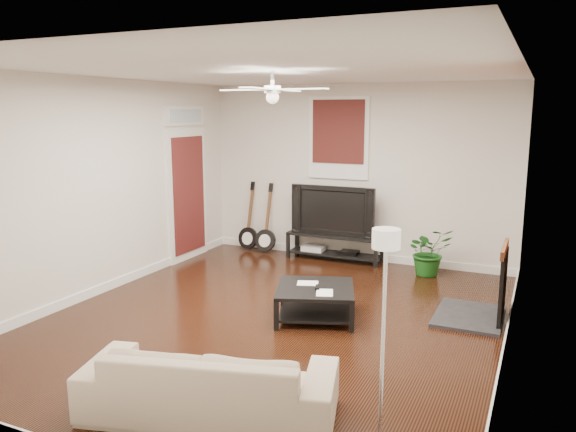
# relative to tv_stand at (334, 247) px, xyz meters

# --- Properties ---
(room) EXTENTS (5.01, 6.01, 2.81)m
(room) POSITION_rel_tv_stand_xyz_m (0.27, -2.78, 1.19)
(room) COLOR black
(room) RESTS_ON ground
(brick_accent) EXTENTS (0.02, 2.20, 2.80)m
(brick_accent) POSITION_rel_tv_stand_xyz_m (2.76, -1.78, 1.19)
(brick_accent) COLOR brown
(brick_accent) RESTS_ON floor
(fireplace) EXTENTS (0.80, 1.10, 0.92)m
(fireplace) POSITION_rel_tv_stand_xyz_m (2.47, -1.78, 0.25)
(fireplace) COLOR black
(fireplace) RESTS_ON floor
(window_back) EXTENTS (1.00, 0.06, 1.30)m
(window_back) POSITION_rel_tv_stand_xyz_m (-0.03, 0.19, 1.74)
(window_back) COLOR black
(window_back) RESTS_ON wall_back
(door_left) EXTENTS (0.08, 1.00, 2.50)m
(door_left) POSITION_rel_tv_stand_xyz_m (-2.19, -0.88, 1.04)
(door_left) COLOR white
(door_left) RESTS_ON wall_left
(tv_stand) EXTENTS (1.53, 0.41, 0.43)m
(tv_stand) POSITION_rel_tv_stand_xyz_m (0.00, 0.00, 0.00)
(tv_stand) COLOR black
(tv_stand) RESTS_ON floor
(tv) EXTENTS (1.37, 0.18, 0.79)m
(tv) POSITION_rel_tv_stand_xyz_m (0.00, 0.02, 0.61)
(tv) COLOR black
(tv) RESTS_ON tv_stand
(coffee_table) EXTENTS (1.13, 1.13, 0.37)m
(coffee_table) POSITION_rel_tv_stand_xyz_m (0.69, -2.53, -0.03)
(coffee_table) COLOR black
(coffee_table) RESTS_ON floor
(sofa) EXTENTS (2.11, 1.26, 0.58)m
(sofa) POSITION_rel_tv_stand_xyz_m (0.73, -4.85, 0.07)
(sofa) COLOR tan
(sofa) RESTS_ON floor
(floor_lamp) EXTENTS (0.33, 0.33, 1.62)m
(floor_lamp) POSITION_rel_tv_stand_xyz_m (2.08, -4.75, 0.59)
(floor_lamp) COLOR white
(floor_lamp) RESTS_ON floor
(potted_plant) EXTENTS (0.85, 0.83, 0.72)m
(potted_plant) POSITION_rel_tv_stand_xyz_m (1.55, -0.23, 0.14)
(potted_plant) COLOR #175318
(potted_plant) RESTS_ON floor
(guitar_left) EXTENTS (0.40, 0.31, 1.20)m
(guitar_left) POSITION_rel_tv_stand_xyz_m (-1.57, -0.03, 0.39)
(guitar_left) COLOR black
(guitar_left) RESTS_ON floor
(guitar_right) EXTENTS (0.38, 0.27, 1.20)m
(guitar_right) POSITION_rel_tv_stand_xyz_m (-1.22, -0.06, 0.39)
(guitar_right) COLOR black
(guitar_right) RESTS_ON floor
(ceiling_fan) EXTENTS (1.24, 1.24, 0.32)m
(ceiling_fan) POSITION_rel_tv_stand_xyz_m (0.27, -2.78, 2.39)
(ceiling_fan) COLOR white
(ceiling_fan) RESTS_ON ceiling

